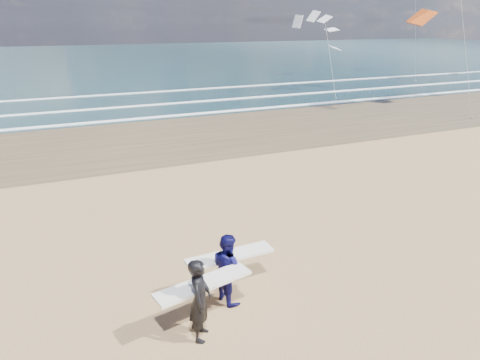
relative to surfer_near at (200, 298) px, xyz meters
name	(u,v)px	position (x,y,z in m)	size (l,w,h in m)	color
wet_sand_strip	(397,111)	(21.12, 17.31, -0.95)	(220.00, 12.00, 0.01)	#4B3B28
ocean	(187,57)	(21.12, 71.31, -0.95)	(220.00, 100.00, 0.02)	#193237
foam_breakers	(321,91)	(21.12, 27.41, -0.90)	(220.00, 11.70, 0.05)	white
surfer_near	(200,298)	(0.00, 0.00, 0.00)	(2.26, 1.24, 1.88)	black
surfer_far	(228,267)	(1.01, 1.00, -0.07)	(2.22, 1.13, 1.74)	#0D0C45
kite_0	(462,14)	(24.63, 15.99, 5.85)	(7.92, 4.97, 10.92)	slate
kite_1	(329,46)	(20.93, 26.44, 3.23)	(5.60, 4.72, 7.58)	slate
kite_5	(416,1)	(35.52, 31.74, 7.41)	(4.50, 4.60, 16.33)	slate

